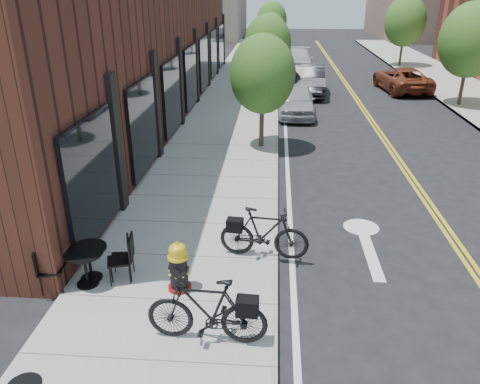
{
  "coord_description": "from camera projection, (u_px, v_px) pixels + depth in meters",
  "views": [
    {
      "loc": [
        -0.16,
        -6.83,
        5.32
      ],
      "look_at": [
        -0.89,
        2.9,
        1.0
      ],
      "focal_mm": 35.0,
      "sensor_mm": 36.0,
      "label": 1
    }
  ],
  "objects": [
    {
      "name": "ground",
      "position": [
        278.0,
        310.0,
        8.36
      ],
      "size": [
        120.0,
        120.0,
        0.0
      ],
      "primitive_type": "plane",
      "color": "black",
      "rests_on": "ground"
    },
    {
      "name": "sidewalk_near",
      "position": [
        225.0,
        138.0,
        17.6
      ],
      "size": [
        4.0,
        70.0,
        0.12
      ],
      "primitive_type": "cube",
      "color": "#9E9B93",
      "rests_on": "ground"
    },
    {
      "name": "building_near",
      "position": [
        130.0,
        31.0,
        20.16
      ],
      "size": [
        5.0,
        28.0,
        7.0
      ],
      "primitive_type": "cube",
      "color": "#421F15",
      "rests_on": "ground"
    },
    {
      "name": "tree_near_a",
      "position": [
        263.0,
        74.0,
        15.56
      ],
      "size": [
        2.2,
        2.2,
        3.81
      ],
      "color": "#382B1E",
      "rests_on": "sidewalk_near"
    },
    {
      "name": "tree_near_b",
      "position": [
        268.0,
        44.0,
        22.81
      ],
      "size": [
        2.3,
        2.3,
        3.98
      ],
      "color": "#382B1E",
      "rests_on": "sidewalk_near"
    },
    {
      "name": "tree_near_c",
      "position": [
        270.0,
        33.0,
        30.18
      ],
      "size": [
        2.1,
        2.1,
        3.67
      ],
      "color": "#382B1E",
      "rests_on": "sidewalk_near"
    },
    {
      "name": "tree_near_d",
      "position": [
        272.0,
        20.0,
        37.37
      ],
      "size": [
        2.4,
        2.4,
        4.11
      ],
      "color": "#382B1E",
      "rests_on": "sidewalk_near"
    },
    {
      "name": "tree_far_b",
      "position": [
        471.0,
        40.0,
        21.13
      ],
      "size": [
        2.8,
        2.8,
        4.62
      ],
      "color": "#382B1E",
      "rests_on": "sidewalk_far"
    },
    {
      "name": "tree_far_c",
      "position": [
        405.0,
        21.0,
        32.07
      ],
      "size": [
        2.8,
        2.8,
        4.62
      ],
      "color": "#382B1E",
      "rests_on": "sidewalk_far"
    },
    {
      "name": "fire_hydrant",
      "position": [
        179.0,
        267.0,
        8.57
      ],
      "size": [
        0.49,
        0.49,
        0.99
      ],
      "rotation": [
        0.0,
        0.0,
        -0.16
      ],
      "color": "maroon",
      "rests_on": "sidewalk_near"
    },
    {
      "name": "bicycle_left",
      "position": [
        207.0,
        310.0,
        7.26
      ],
      "size": [
        1.95,
        0.64,
        1.15
      ],
      "primitive_type": "imported",
      "rotation": [
        0.0,
        0.0,
        -1.62
      ],
      "color": "black",
      "rests_on": "sidewalk_near"
    },
    {
      "name": "bicycle_right",
      "position": [
        264.0,
        233.0,
        9.57
      ],
      "size": [
        1.89,
        0.71,
        1.11
      ],
      "primitive_type": "imported",
      "rotation": [
        0.0,
        0.0,
        1.47
      ],
      "color": "black",
      "rests_on": "sidewalk_near"
    },
    {
      "name": "bistro_set_b",
      "position": [
        85.0,
        264.0,
        8.7
      ],
      "size": [
        1.69,
        0.92,
        0.89
      ],
      "rotation": [
        0.0,
        0.0,
        0.32
      ],
      "color": "black",
      "rests_on": "sidewalk_near"
    },
    {
      "name": "bistro_set_c",
      "position": [
        89.0,
        258.0,
        8.88
      ],
      "size": [
        1.69,
        0.81,
        0.89
      ],
      "rotation": [
        0.0,
        0.0,
        0.15
      ],
      "color": "black",
      "rests_on": "sidewalk_near"
    },
    {
      "name": "parked_car_a",
      "position": [
        297.0,
        101.0,
        20.63
      ],
      "size": [
        1.64,
        3.92,
        1.32
      ],
      "primitive_type": "imported",
      "rotation": [
        0.0,
        0.0,
        -0.02
      ],
      "color": "#A3A5AB",
      "rests_on": "ground"
    },
    {
      "name": "parked_car_b",
      "position": [
        308.0,
        80.0,
        24.69
      ],
      "size": [
        1.74,
        4.66,
        1.52
      ],
      "primitive_type": "imported",
      "rotation": [
        0.0,
        0.0,
        -0.03
      ],
      "color": "black",
      "rests_on": "ground"
    },
    {
      "name": "parked_car_c",
      "position": [
        297.0,
        61.0,
        31.0
      ],
      "size": [
        2.26,
        5.1,
        1.45
      ],
      "primitive_type": "imported",
      "rotation": [
        0.0,
        0.0,
        -0.04
      ],
      "color": "silver",
      "rests_on": "ground"
    },
    {
      "name": "parked_car_far",
      "position": [
        402.0,
        79.0,
        25.46
      ],
      "size": [
        2.64,
        4.85,
        1.29
      ],
      "primitive_type": "imported",
      "rotation": [
        0.0,
        0.0,
        3.25
      ],
      "color": "maroon",
      "rests_on": "ground"
    }
  ]
}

